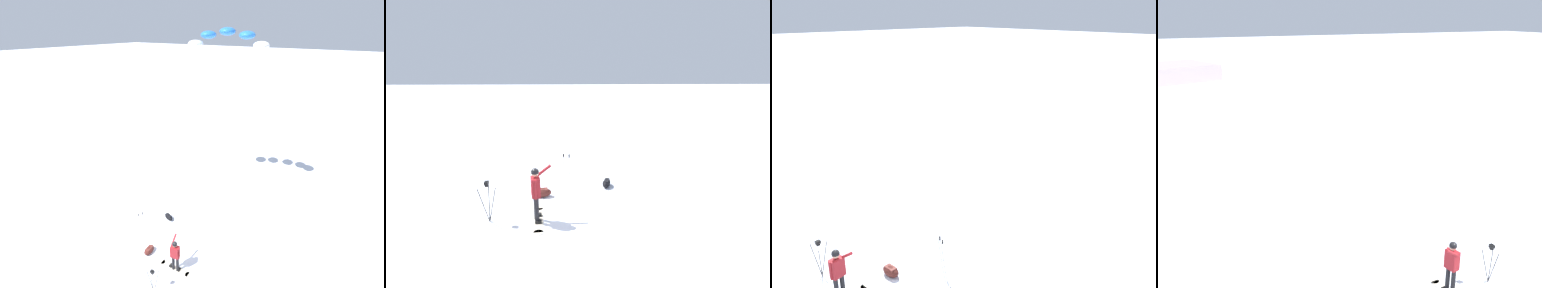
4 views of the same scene
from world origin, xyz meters
The scene contains 8 objects.
ground_plane centered at (0.00, 0.00, 0.00)m, with size 300.00×300.00×0.00m, color white.
snowboarder centered at (-0.53, -0.29, 1.07)m, with size 0.66×0.56×1.77m.
snowboard centered at (-0.49, -0.21, 0.02)m, with size 0.38×1.79×0.10m.
traction_kite centered at (6.69, 1.14, 10.03)m, with size 1.90×4.84×1.13m.
gear_bag_large centered at (2.12, 2.19, 0.17)m, with size 0.52×0.74×0.32m.
camera_tripod centered at (-1.99, -0.21, 0.96)m, with size 0.55×0.49×1.34m.
gear_bag_small centered at (-0.45, 1.45, 0.18)m, with size 0.70×0.43×0.34m.
ski_poles centered at (0.51, 2.85, 0.81)m, with size 0.32×0.23×1.24m.
Camera 1 is at (-7.43, -5.75, 10.57)m, focal length 24.13 mm.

